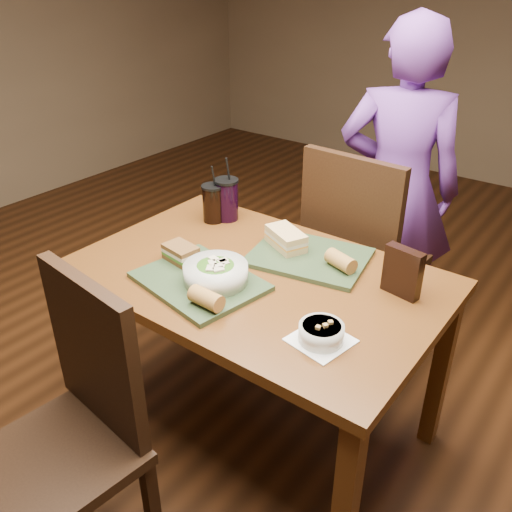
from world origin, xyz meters
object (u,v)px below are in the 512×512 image
at_px(chair_far, 357,252).
at_px(sandwich_far, 286,238).
at_px(salad_bowl, 216,272).
at_px(tray_near, 199,281).
at_px(soup_bowl, 321,333).
at_px(diner, 397,190).
at_px(baguette_near, 206,298).
at_px(baguette_far, 341,261).
at_px(cup_berry, 227,199).
at_px(cup_cola, 213,203).
at_px(dining_table, 256,294).
at_px(chair_near, 75,420).
at_px(chip_bag, 403,272).
at_px(sandwich_near, 181,253).
at_px(tray_far, 309,257).

xyz_separation_m(chair_far, sandwich_far, (-0.10, -0.44, 0.21)).
bearing_deg(salad_bowl, tray_near, -156.40).
bearing_deg(soup_bowl, diner, 103.80).
distance_m(baguette_near, baguette_far, 0.52).
relative_size(sandwich_far, cup_berry, 0.70).
height_order(baguette_near, cup_cola, cup_cola).
distance_m(dining_table, chair_near, 0.74).
bearing_deg(baguette_near, chip_bag, 45.79).
height_order(chair_far, sandwich_far, chair_far).
distance_m(sandwich_far, cup_cola, 0.40).
xyz_separation_m(diner, tray_near, (-0.21, -1.14, -0.02)).
relative_size(tray_near, chip_bag, 2.47).
distance_m(dining_table, baguette_far, 0.33).
distance_m(diner, sandwich_near, 1.14).
bearing_deg(sandwich_near, sandwich_far, 52.28).
height_order(dining_table, sandwich_far, sandwich_far).
xyz_separation_m(dining_table, sandwich_near, (-0.26, -0.11, 0.14)).
xyz_separation_m(tray_near, cup_berry, (-0.26, 0.47, 0.08)).
height_order(chair_far, baguette_far, chair_far).
xyz_separation_m(chair_far, diner, (0.02, 0.33, 0.19)).
distance_m(tray_near, baguette_far, 0.50).
xyz_separation_m(chair_far, chip_bag, (0.38, -0.46, 0.25)).
relative_size(soup_bowl, sandwich_far, 0.97).
bearing_deg(chair_far, cup_cola, -141.14).
bearing_deg(baguette_near, sandwich_near, 148.23).
xyz_separation_m(chair_far, tray_far, (0.01, -0.44, 0.17)).
height_order(chair_far, tray_near, chair_far).
relative_size(diner, cup_berry, 5.63).
height_order(soup_bowl, sandwich_near, sandwich_near).
bearing_deg(soup_bowl, baguette_far, 111.44).
xyz_separation_m(salad_bowl, sandwich_far, (0.05, 0.35, -0.00)).
bearing_deg(chair_near, sandwich_near, 102.25).
distance_m(chair_near, tray_near, 0.59).
bearing_deg(sandwich_far, chair_far, 77.64).
xyz_separation_m(diner, cup_cola, (-0.51, -0.73, 0.05)).
height_order(chair_far, sandwich_near, chair_far).
relative_size(tray_far, soup_bowl, 2.24).
height_order(sandwich_far, cup_berry, cup_berry).
relative_size(diner, cup_cola, 6.29).
xyz_separation_m(tray_far, baguette_near, (-0.08, -0.48, 0.04)).
distance_m(dining_table, chip_bag, 0.53).
bearing_deg(chair_far, salad_bowl, -100.17).
bearing_deg(cup_berry, soup_bowl, -32.82).
xyz_separation_m(sandwich_near, sandwich_far, (0.25, 0.32, 0.00)).
bearing_deg(soup_bowl, cup_cola, 151.02).
bearing_deg(diner, soup_bowl, 85.48).
bearing_deg(cup_berry, tray_near, -60.70).
bearing_deg(sandwich_far, chair_near, -97.00).
xyz_separation_m(sandwich_far, cup_berry, (-0.36, 0.09, 0.04)).
bearing_deg(dining_table, baguette_near, -86.76).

